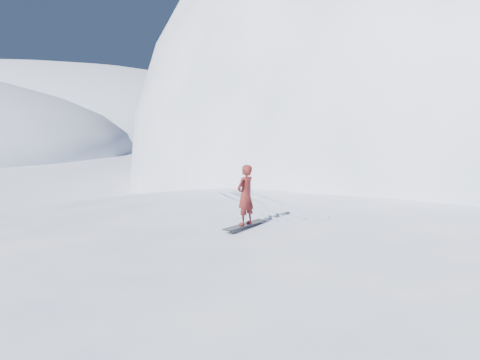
{
  "coord_description": "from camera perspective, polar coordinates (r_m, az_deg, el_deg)",
  "views": [
    {
      "loc": [
        -4.69,
        -10.95,
        5.35
      ],
      "look_at": [
        -2.76,
        2.25,
        3.5
      ],
      "focal_mm": 35.0,
      "sensor_mm": 36.0,
      "label": 1
    }
  ],
  "objects": [
    {
      "name": "ground",
      "position": [
        13.06,
        14.15,
        -16.54
      ],
      "size": [
        400.0,
        400.0,
        0.0
      ],
      "primitive_type": "plane",
      "color": "white",
      "rests_on": "ground"
    },
    {
      "name": "near_ridge",
      "position": [
        15.99,
        13.36,
        -11.87
      ],
      "size": [
        36.0,
        28.0,
        4.8
      ],
      "primitive_type": "ellipsoid",
      "color": "white",
      "rests_on": "ground"
    },
    {
      "name": "peak_shoulder",
      "position": [
        34.68,
        16.87,
        -1.32
      ],
      "size": [
        28.0,
        24.0,
        18.0
      ],
      "primitive_type": "ellipsoid",
      "color": "white",
      "rests_on": "ground"
    },
    {
      "name": "far_ridge_c",
      "position": [
        126.11,
        -24.66,
        4.75
      ],
      "size": [
        140.0,
        90.0,
        36.0
      ],
      "primitive_type": "ellipsoid",
      "color": "white",
      "rests_on": "ground"
    },
    {
      "name": "wind_bumps",
      "position": [
        14.72,
        8.86,
        -13.52
      ],
      "size": [
        16.0,
        14.4,
        1.0
      ],
      "color": "white",
      "rests_on": "ground"
    },
    {
      "name": "snowboard",
      "position": [
        12.69,
        0.66,
        -5.48
      ],
      "size": [
        1.36,
        1.29,
        0.03
      ],
      "primitive_type": "cube",
      "rotation": [
        0.0,
        0.0,
        0.74
      ],
      "color": "black",
      "rests_on": "near_ridge"
    },
    {
      "name": "snowboarder",
      "position": [
        12.53,
        0.66,
        -1.82
      ],
      "size": [
        0.7,
        0.69,
        1.62
      ],
      "primitive_type": "imported",
      "rotation": [
        0.0,
        0.0,
        3.89
      ],
      "color": "maroon",
      "rests_on": "snowboard"
    },
    {
      "name": "board_tracks",
      "position": [
        16.18,
        2.2,
        -2.54
      ],
      "size": [
        2.81,
        5.93,
        0.04
      ],
      "color": "silver",
      "rests_on": "ground"
    }
  ]
}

